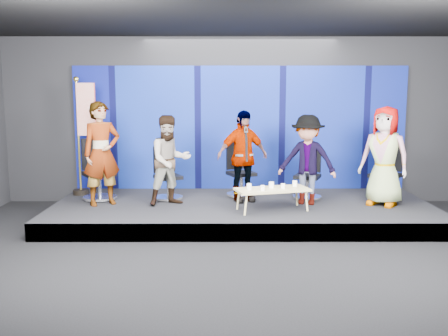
{
  "coord_description": "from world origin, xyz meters",
  "views": [
    {
      "loc": [
        -0.37,
        -6.64,
        2.36
      ],
      "look_at": [
        -0.34,
        2.4,
        0.98
      ],
      "focal_mm": 40.0,
      "sensor_mm": 36.0,
      "label": 1
    }
  ],
  "objects_px": {
    "panelist_d": "(307,160)",
    "coffee_table": "(272,190)",
    "mug_a": "(249,186)",
    "chair_b": "(167,182)",
    "chair_c": "(240,179)",
    "flag_stand": "(84,133)",
    "mug_e": "(295,183)",
    "panelist_c": "(242,156)",
    "panelist_e": "(384,156)",
    "panelist_a": "(102,154)",
    "mug_b": "(263,188)",
    "chair_a": "(98,180)",
    "panelist_b": "(170,160)",
    "chair_d": "(308,181)",
    "mug_d": "(283,186)",
    "chair_e": "(386,181)",
    "mug_c": "(271,185)"
  },
  "relations": [
    {
      "from": "panelist_d",
      "to": "coffee_table",
      "type": "height_order",
      "value": "panelist_d"
    },
    {
      "from": "coffee_table",
      "to": "mug_a",
      "type": "height_order",
      "value": "mug_a"
    },
    {
      "from": "chair_b",
      "to": "chair_c",
      "type": "relative_size",
      "value": 0.96
    },
    {
      "from": "flag_stand",
      "to": "mug_e",
      "type": "bearing_deg",
      "value": -5.76
    },
    {
      "from": "chair_b",
      "to": "panelist_c",
      "type": "height_order",
      "value": "panelist_c"
    },
    {
      "from": "panelist_e",
      "to": "coffee_table",
      "type": "relative_size",
      "value": 1.32
    },
    {
      "from": "coffee_table",
      "to": "mug_a",
      "type": "distance_m",
      "value": 0.42
    },
    {
      "from": "panelist_a",
      "to": "mug_b",
      "type": "height_order",
      "value": "panelist_a"
    },
    {
      "from": "panelist_d",
      "to": "chair_a",
      "type": "bearing_deg",
      "value": -164.58
    },
    {
      "from": "flag_stand",
      "to": "coffee_table",
      "type": "bearing_deg",
      "value": -10.59
    },
    {
      "from": "mug_b",
      "to": "mug_e",
      "type": "height_order",
      "value": "mug_e"
    },
    {
      "from": "chair_a",
      "to": "panelist_d",
      "type": "distance_m",
      "value": 4.01
    },
    {
      "from": "chair_a",
      "to": "panelist_e",
      "type": "bearing_deg",
      "value": -37.24
    },
    {
      "from": "panelist_e",
      "to": "mug_b",
      "type": "xyz_separation_m",
      "value": [
        -2.26,
        -0.6,
        -0.47
      ]
    },
    {
      "from": "panelist_c",
      "to": "flag_stand",
      "type": "bearing_deg",
      "value": 146.68
    },
    {
      "from": "chair_b",
      "to": "panelist_a",
      "type": "bearing_deg",
      "value": 177.19
    },
    {
      "from": "panelist_b",
      "to": "mug_e",
      "type": "height_order",
      "value": "panelist_b"
    },
    {
      "from": "chair_d",
      "to": "mug_e",
      "type": "height_order",
      "value": "chair_d"
    },
    {
      "from": "panelist_a",
      "to": "mug_e",
      "type": "bearing_deg",
      "value": -35.9
    },
    {
      "from": "panelist_c",
      "to": "mug_d",
      "type": "bearing_deg",
      "value": -68.95
    },
    {
      "from": "mug_a",
      "to": "panelist_e",
      "type": "bearing_deg",
      "value": 11.37
    },
    {
      "from": "chair_b",
      "to": "chair_d",
      "type": "bearing_deg",
      "value": -24.87
    },
    {
      "from": "chair_a",
      "to": "chair_d",
      "type": "relative_size",
      "value": 1.15
    },
    {
      "from": "panelist_a",
      "to": "mug_b",
      "type": "relative_size",
      "value": 21.34
    },
    {
      "from": "panelist_a",
      "to": "panelist_d",
      "type": "bearing_deg",
      "value": -30.99
    },
    {
      "from": "coffee_table",
      "to": "panelist_b",
      "type": "bearing_deg",
      "value": 165.58
    },
    {
      "from": "panelist_c",
      "to": "mug_e",
      "type": "distance_m",
      "value": 1.14
    },
    {
      "from": "chair_e",
      "to": "panelist_e",
      "type": "relative_size",
      "value": 0.62
    },
    {
      "from": "chair_a",
      "to": "chair_e",
      "type": "relative_size",
      "value": 1.05
    },
    {
      "from": "chair_d",
      "to": "mug_a",
      "type": "distance_m",
      "value": 1.62
    },
    {
      "from": "panelist_c",
      "to": "mug_e",
      "type": "relative_size",
      "value": 17.39
    },
    {
      "from": "panelist_d",
      "to": "panelist_e",
      "type": "xyz_separation_m",
      "value": [
        1.39,
        -0.1,
        0.08
      ]
    },
    {
      "from": "mug_a",
      "to": "mug_b",
      "type": "relative_size",
      "value": 1.12
    },
    {
      "from": "panelist_a",
      "to": "mug_c",
      "type": "bearing_deg",
      "value": -39.61
    },
    {
      "from": "panelist_d",
      "to": "panelist_a",
      "type": "bearing_deg",
      "value": -157.78
    },
    {
      "from": "chair_e",
      "to": "mug_b",
      "type": "relative_size",
      "value": 12.59
    },
    {
      "from": "panelist_a",
      "to": "mug_d",
      "type": "bearing_deg",
      "value": -39.7
    },
    {
      "from": "panelist_a",
      "to": "mug_b",
      "type": "bearing_deg",
      "value": -44.41
    },
    {
      "from": "chair_c",
      "to": "chair_e",
      "type": "bearing_deg",
      "value": -29.44
    },
    {
      "from": "panelist_c",
      "to": "chair_b",
      "type": "bearing_deg",
      "value": 149.39
    },
    {
      "from": "mug_e",
      "to": "chair_b",
      "type": "bearing_deg",
      "value": 162.61
    },
    {
      "from": "coffee_table",
      "to": "mug_e",
      "type": "bearing_deg",
      "value": 27.41
    },
    {
      "from": "panelist_c",
      "to": "chair_d",
      "type": "height_order",
      "value": "panelist_c"
    },
    {
      "from": "chair_a",
      "to": "mug_c",
      "type": "distance_m",
      "value": 3.38
    },
    {
      "from": "panelist_c",
      "to": "chair_e",
      "type": "xyz_separation_m",
      "value": [
        2.77,
        0.15,
        -0.49
      ]
    },
    {
      "from": "panelist_c",
      "to": "flag_stand",
      "type": "height_order",
      "value": "flag_stand"
    },
    {
      "from": "panelist_e",
      "to": "chair_a",
      "type": "bearing_deg",
      "value": -148.5
    },
    {
      "from": "panelist_d",
      "to": "mug_a",
      "type": "xyz_separation_m",
      "value": [
        -1.1,
        -0.59,
        -0.38
      ]
    },
    {
      "from": "panelist_d",
      "to": "mug_e",
      "type": "height_order",
      "value": "panelist_d"
    },
    {
      "from": "mug_a",
      "to": "chair_e",
      "type": "bearing_deg",
      "value": 19.72
    }
  ]
}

